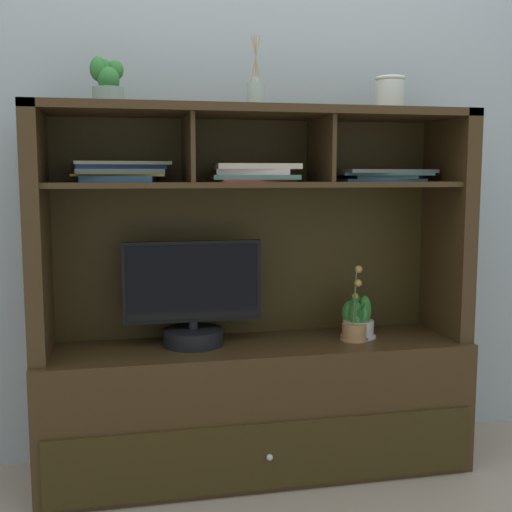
% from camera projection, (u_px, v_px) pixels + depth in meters
% --- Properties ---
extents(floor_plane, '(6.00, 6.00, 0.02)m').
position_uv_depth(floor_plane, '(256.00, 469.00, 2.62)').
color(floor_plane, tan).
rests_on(floor_plane, ground).
extents(back_wall, '(6.00, 0.02, 2.80)m').
position_uv_depth(back_wall, '(243.00, 117.00, 2.68)').
color(back_wall, '#A6B1B3').
rests_on(back_wall, ground).
extents(media_console, '(1.66, 0.47, 1.41)m').
position_uv_depth(media_console, '(256.00, 363.00, 2.57)').
color(media_console, '#3C2A14').
rests_on(media_console, ground).
extents(tv_monitor, '(0.53, 0.23, 0.40)m').
position_uv_depth(tv_monitor, '(193.00, 303.00, 2.50)').
color(tv_monitor, black).
rests_on(tv_monitor, media_console).
extents(potted_orchid, '(0.11, 0.11, 0.30)m').
position_uv_depth(potted_orchid, '(355.00, 327.00, 2.59)').
color(potted_orchid, '#AA7848').
rests_on(potted_orchid, media_console).
extents(potted_fern, '(0.14, 0.14, 0.17)m').
position_uv_depth(potted_fern, '(357.00, 319.00, 2.63)').
color(potted_fern, beige).
rests_on(potted_fern, media_console).
extents(magazine_stack_left, '(0.33, 0.27, 0.07)m').
position_uv_depth(magazine_stack_left, '(253.00, 173.00, 2.47)').
color(magazine_stack_left, '#AC2F35').
rests_on(magazine_stack_left, media_console).
extents(magazine_stack_centre, '(0.41, 0.26, 0.05)m').
position_uv_depth(magazine_stack_centre, '(381.00, 175.00, 2.63)').
color(magazine_stack_centre, '#2C5583').
rests_on(magazine_stack_centre, media_console).
extents(magazine_stack_right, '(0.37, 0.28, 0.08)m').
position_uv_depth(magazine_stack_right, '(120.00, 172.00, 2.41)').
color(magazine_stack_right, '#33547A').
rests_on(magazine_stack_right, media_console).
extents(diffuser_bottle, '(0.07, 0.07, 0.27)m').
position_uv_depth(diffuser_bottle, '(256.00, 94.00, 2.44)').
color(diffuser_bottle, '#ABBAAE').
rests_on(diffuser_bottle, media_console).
extents(potted_succulent, '(0.13, 0.13, 0.17)m').
position_uv_depth(potted_succulent, '(108.00, 83.00, 2.32)').
color(potted_succulent, gray).
rests_on(potted_succulent, media_console).
extents(ceramic_vase, '(0.12, 0.12, 0.13)m').
position_uv_depth(ceramic_vase, '(390.00, 94.00, 2.55)').
color(ceramic_vase, silver).
rests_on(ceramic_vase, media_console).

